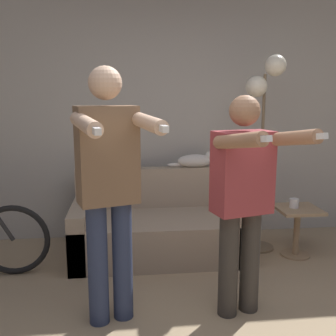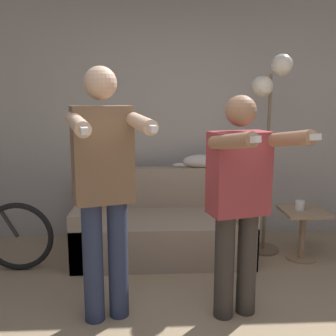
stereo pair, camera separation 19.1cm
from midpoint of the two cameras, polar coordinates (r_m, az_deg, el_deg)
name	(u,v)px [view 2 (the right image)]	position (r m, az deg, el deg)	size (l,w,h in m)	color
wall_back	(186,120)	(4.37, 3.94, 6.94)	(10.00, 0.05, 2.60)	#B7B2A8
couch	(163,228)	(3.97, 0.64, -8.75)	(1.69, 0.87, 0.82)	tan
person_left	(104,181)	(2.64, -7.27, -1.87)	(0.59, 0.76, 1.76)	#2D3856
person_right	(240,194)	(2.75, 12.33, -3.76)	(0.58, 0.75, 1.57)	#38332D
cat	(201,161)	(4.17, 6.19, 1.07)	(0.50, 0.14, 0.16)	silver
floor_lamp	(271,101)	(3.98, 16.04, 9.27)	(0.39, 0.32, 1.96)	#756047
side_table	(303,224)	(4.06, 20.30, -7.70)	(0.41, 0.41, 0.49)	#A38460
cup	(300,205)	(4.00, 19.90, -5.13)	(0.09, 0.09, 0.09)	white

